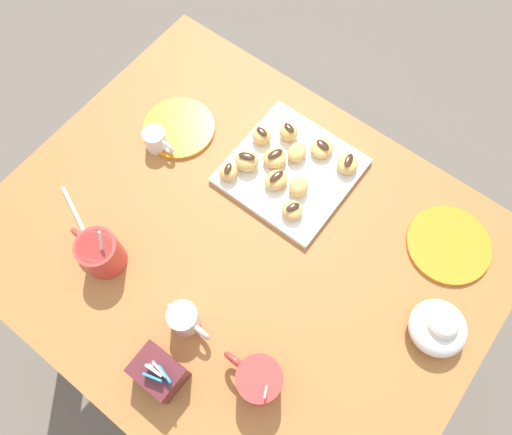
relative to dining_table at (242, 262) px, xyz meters
The scene contains 32 objects.
ground_plane 0.61m from the dining_table, ahead, with size 8.00×8.00×0.00m, color #665B51.
dining_table is the anchor object (origin of this frame).
pastry_plate_square 0.25m from the dining_table, 85.56° to the right, with size 0.27×0.27×0.02m, color silver.
coffee_mug_red_left 0.34m from the dining_table, 134.70° to the left, with size 0.12×0.09×0.14m.
coffee_mug_red_right 0.34m from the dining_table, 44.60° to the left, with size 0.13×0.09×0.14m.
cream_pitcher_white 0.26m from the dining_table, 95.27° to the left, with size 0.10×0.06×0.07m.
sugar_caddy 0.35m from the dining_table, 98.51° to the left, with size 0.09×0.07×0.11m.
ice_cream_bowl 0.46m from the dining_table, 168.19° to the right, with size 0.11×0.11×0.09m.
chocolate_sauce_pitcher 0.35m from the dining_table, 13.57° to the right, with size 0.09×0.05×0.06m.
saucer_orange_left 0.47m from the dining_table, 143.09° to the right, with size 0.18×0.18×0.01m, color orange.
saucer_orange_right 0.36m from the dining_table, 25.24° to the right, with size 0.17×0.17×0.01m, color orange.
loose_spoon_near_saucer 0.38m from the dining_table, 29.76° to the left, with size 0.15×0.07×0.01m.
beignet_0 0.33m from the dining_table, 92.45° to the right, with size 0.05×0.05×0.03m, color #E5B260.
chocolate_drizzle_0 0.34m from the dining_table, 92.45° to the right, with size 0.03×0.02×0.01m, color #381E11.
beignet_1 0.21m from the dining_table, 112.10° to the right, with size 0.05×0.05×0.03m, color #E5B260.
chocolate_drizzle_1 0.22m from the dining_table, 112.10° to the right, with size 0.03×0.02×0.01m, color #381E11.
beignet_2 0.26m from the dining_table, 73.75° to the right, with size 0.05×0.05×0.03m, color #E5B260.
chocolate_drizzle_2 0.27m from the dining_table, 73.75° to the right, with size 0.04×0.02×0.01m, color #381E11.
beignet_3 0.24m from the dining_table, 98.89° to the right, with size 0.04×0.05×0.04m, color #E5B260.
beignet_4 0.23m from the dining_table, 81.83° to the right, with size 0.05×0.05×0.03m, color #E5B260.
chocolate_drizzle_4 0.24m from the dining_table, 81.83° to the right, with size 0.04×0.02×0.01m, color #381E11.
beignet_5 0.33m from the dining_table, 75.12° to the right, with size 0.04×0.04×0.04m, color #E5B260.
chocolate_drizzle_5 0.34m from the dining_table, 75.12° to the right, with size 0.03×0.02×0.01m, color #381E11.
beignet_6 0.23m from the dining_table, 42.13° to the right, with size 0.04×0.04×0.03m, color #E5B260.
chocolate_drizzle_6 0.24m from the dining_table, 42.13° to the right, with size 0.03×0.01×0.01m, color #381E11.
beignet_7 0.34m from the dining_table, 105.85° to the right, with size 0.05×0.05×0.03m, color #E5B260.
chocolate_drizzle_7 0.35m from the dining_table, 105.85° to the right, with size 0.04×0.02×0.01m, color #381E11.
beignet_8 0.29m from the dining_table, 83.83° to the right, with size 0.05×0.04×0.03m, color #E5B260.
beignet_9 0.25m from the dining_table, 56.50° to the right, with size 0.05×0.05×0.04m, color #E5B260.
chocolate_drizzle_9 0.26m from the dining_table, 56.50° to the right, with size 0.04×0.02×0.01m, color #381E11.
beignet_10 0.30m from the dining_table, 62.99° to the right, with size 0.05×0.04×0.04m, color #E5B260.
chocolate_drizzle_10 0.31m from the dining_table, 62.99° to the right, with size 0.03×0.02×0.01m, color #381E11.
Camera 1 is at (-0.24, 0.26, 1.72)m, focal length 33.49 mm.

